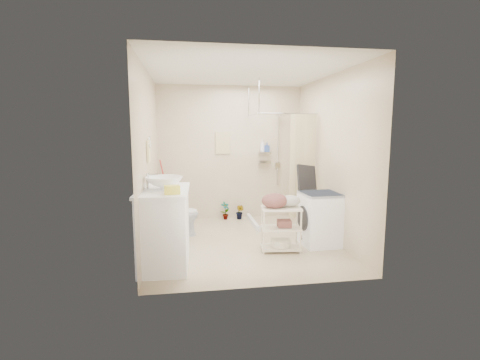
% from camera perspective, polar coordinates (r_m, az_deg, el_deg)
% --- Properties ---
extents(floor, '(3.20, 3.20, 0.00)m').
position_cam_1_polar(floor, '(5.55, 0.57, -10.14)').
color(floor, '#C8B796').
rests_on(floor, ground).
extents(ceiling, '(2.80, 3.20, 0.04)m').
position_cam_1_polar(ceiling, '(5.34, 0.61, 17.41)').
color(ceiling, silver).
rests_on(ceiling, ground).
extents(wall_back, '(2.80, 0.04, 2.60)m').
position_cam_1_polar(wall_back, '(6.87, -1.60, 4.46)').
color(wall_back, beige).
rests_on(wall_back, ground).
extents(wall_front, '(2.80, 0.04, 2.60)m').
position_cam_1_polar(wall_front, '(3.73, 4.63, 1.36)').
color(wall_front, beige).
rests_on(wall_front, ground).
extents(wall_left, '(0.04, 3.20, 2.60)m').
position_cam_1_polar(wall_left, '(5.24, -14.70, 3.07)').
color(wall_left, beige).
rests_on(wall_left, ground).
extents(wall_right, '(0.04, 3.20, 2.60)m').
position_cam_1_polar(wall_right, '(5.69, 14.67, 3.44)').
color(wall_right, beige).
rests_on(wall_right, ground).
extents(vanity, '(0.68, 1.15, 0.99)m').
position_cam_1_polar(vanity, '(4.66, -12.27, -7.50)').
color(vanity, white).
rests_on(vanity, ground).
extents(sink, '(0.51, 0.51, 0.16)m').
position_cam_1_polar(sink, '(4.54, -12.35, -0.46)').
color(sink, white).
rests_on(sink, vanity).
extents(counter_basket, '(0.20, 0.16, 0.10)m').
position_cam_1_polar(counter_basket, '(4.18, -11.09, -1.57)').
color(counter_basket, yellow).
rests_on(counter_basket, vanity).
extents(floor_basket, '(0.34, 0.29, 0.15)m').
position_cam_1_polar(floor_basket, '(4.56, -10.76, -13.40)').
color(floor_basket, yellow).
rests_on(floor_basket, ground).
extents(toilet, '(0.73, 0.44, 0.73)m').
position_cam_1_polar(toilet, '(5.90, -10.36, -5.47)').
color(toilet, silver).
rests_on(toilet, ground).
extents(mop, '(0.13, 0.13, 1.19)m').
position_cam_1_polar(mop, '(6.84, -12.24, -1.71)').
color(mop, red).
rests_on(mop, ground).
extents(potted_plant_a, '(0.23, 0.21, 0.35)m').
position_cam_1_polar(potted_plant_a, '(6.86, -2.43, -5.04)').
color(potted_plant_a, '#945B33').
rests_on(potted_plant_a, ground).
extents(potted_plant_b, '(0.21, 0.21, 0.30)m').
position_cam_1_polar(potted_plant_b, '(6.87, -0.01, -5.26)').
color(potted_plant_b, '#974921').
rests_on(potted_plant_b, ground).
extents(hanging_towel, '(0.28, 0.03, 0.42)m').
position_cam_1_polar(hanging_towel, '(6.82, -2.85, 6.11)').
color(hanging_towel, beige).
rests_on(hanging_towel, wall_back).
extents(towel_ring, '(0.04, 0.22, 0.34)m').
position_cam_1_polar(towel_ring, '(5.03, -14.77, 4.80)').
color(towel_ring, '#FBEB9F').
rests_on(towel_ring, wall_left).
extents(tp_holder, '(0.08, 0.12, 0.14)m').
position_cam_1_polar(tp_holder, '(5.37, -14.00, -3.05)').
color(tp_holder, white).
rests_on(tp_holder, wall_left).
extents(shower, '(1.10, 1.10, 2.10)m').
position_cam_1_polar(shower, '(6.51, 6.46, 2.00)').
color(shower, silver).
rests_on(shower, ground).
extents(shampoo_bottle_a, '(0.12, 0.12, 0.24)m').
position_cam_1_polar(shampoo_bottle_a, '(6.89, 3.70, 5.62)').
color(shampoo_bottle_a, white).
rests_on(shampoo_bottle_a, shower).
extents(shampoo_bottle_b, '(0.10, 0.10, 0.19)m').
position_cam_1_polar(shampoo_bottle_b, '(6.90, 4.43, 5.39)').
color(shampoo_bottle_b, '#345099').
rests_on(shampoo_bottle_b, shower).
extents(washing_machine, '(0.58, 0.60, 0.81)m').
position_cam_1_polar(washing_machine, '(5.47, 13.02, -6.22)').
color(washing_machine, white).
rests_on(washing_machine, ground).
extents(laundry_rack, '(0.60, 0.39, 0.78)m').
position_cam_1_polar(laundry_rack, '(5.10, 6.73, -7.30)').
color(laundry_rack, beige).
rests_on(laundry_rack, ground).
extents(ironing_board, '(0.37, 0.21, 1.24)m').
position_cam_1_polar(ironing_board, '(5.62, 11.15, -3.51)').
color(ironing_board, black).
rests_on(ironing_board, ground).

